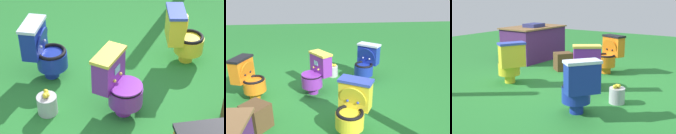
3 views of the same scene
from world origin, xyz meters
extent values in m
plane|color=#26752D|center=(0.00, 0.00, 0.00)|extent=(14.00, 14.00, 0.00)
cylinder|color=orange|center=(0.87, -0.02, 0.07)|extent=(0.23, 0.23, 0.14)
cylinder|color=orange|center=(0.85, -0.01, 0.24)|extent=(0.47, 0.47, 0.20)
torus|color=black|center=(0.85, -0.01, 0.35)|extent=(0.45, 0.45, 0.04)
cylinder|color=black|center=(0.85, -0.01, 0.30)|extent=(0.31, 0.31, 0.01)
cube|color=orange|center=(1.04, -0.08, 0.51)|extent=(0.32, 0.45, 0.37)
cube|color=black|center=(1.04, -0.08, 0.71)|extent=(0.35, 0.48, 0.04)
cube|color=#8CE0E5|center=(0.94, -0.04, 0.56)|extent=(0.04, 0.11, 0.08)
cylinder|color=orange|center=(0.94, -0.05, 0.49)|extent=(0.20, 0.36, 0.35)
sphere|color=black|center=(0.91, -0.11, 0.46)|extent=(0.04, 0.04, 0.04)
sphere|color=black|center=(0.96, 0.02, 0.46)|extent=(0.04, 0.04, 0.04)
cylinder|color=#192D9E|center=(-1.14, -0.55, 0.07)|extent=(0.25, 0.25, 0.14)
cylinder|color=#192D9E|center=(-1.13, -0.54, 0.24)|extent=(0.52, 0.52, 0.20)
torus|color=black|center=(-1.13, -0.54, 0.35)|extent=(0.50, 0.50, 0.04)
cylinder|color=silver|center=(-1.13, -0.54, 0.30)|extent=(0.34, 0.34, 0.01)
cube|color=#192D9E|center=(-1.25, -0.69, 0.51)|extent=(0.44, 0.40, 0.37)
cube|color=silver|center=(-1.25, -0.69, 0.71)|extent=(0.47, 0.44, 0.04)
cube|color=#8CE0E5|center=(-1.19, -0.61, 0.56)|extent=(0.09, 0.07, 0.08)
cylinder|color=#192D9E|center=(-1.19, -0.61, 0.49)|extent=(0.33, 0.29, 0.35)
sphere|color=silver|center=(-1.24, -0.57, 0.46)|extent=(0.04, 0.04, 0.04)
sphere|color=silver|center=(-1.13, -0.65, 0.46)|extent=(0.04, 0.04, 0.04)
cylinder|color=purple|center=(-0.13, -0.12, 0.07)|extent=(0.25, 0.25, 0.14)
cylinder|color=purple|center=(-0.11, -0.10, 0.24)|extent=(0.51, 0.51, 0.20)
torus|color=black|center=(-0.11, -0.10, 0.35)|extent=(0.49, 0.49, 0.04)
cylinder|color=#EACC4C|center=(-0.11, -0.10, 0.30)|extent=(0.33, 0.33, 0.01)
cube|color=purple|center=(-0.28, -0.22, 0.51)|extent=(0.39, 0.45, 0.37)
cube|color=#EACC4C|center=(-0.28, -0.22, 0.71)|extent=(0.42, 0.48, 0.04)
cube|color=#8CE0E5|center=(-0.20, -0.16, 0.56)|extent=(0.07, 0.10, 0.08)
cylinder|color=purple|center=(-0.11, -0.10, 0.37)|extent=(0.50, 0.50, 0.02)
sphere|color=#EACC4C|center=(-0.23, -0.10, 0.46)|extent=(0.04, 0.04, 0.04)
sphere|color=#EACC4C|center=(-0.15, -0.22, 0.46)|extent=(0.04, 0.04, 0.04)
cylinder|color=yellow|center=(-0.62, 1.10, 0.07)|extent=(0.24, 0.24, 0.14)
cylinder|color=yellow|center=(-0.61, 1.12, 0.24)|extent=(0.50, 0.50, 0.20)
torus|color=black|center=(-0.61, 1.12, 0.35)|extent=(0.48, 0.48, 0.04)
cylinder|color=#3347B2|center=(-0.61, 1.12, 0.30)|extent=(0.33, 0.33, 0.01)
cube|color=yellow|center=(-0.71, 0.94, 0.51)|extent=(0.45, 0.37, 0.37)
cube|color=#3347B2|center=(-0.71, 0.94, 0.71)|extent=(0.48, 0.40, 0.04)
cube|color=#8CE0E5|center=(-0.66, 1.03, 0.56)|extent=(0.10, 0.06, 0.08)
cylinder|color=yellow|center=(-0.66, 1.03, 0.49)|extent=(0.35, 0.25, 0.35)
sphere|color=#3347B2|center=(-0.72, 1.07, 0.46)|extent=(0.04, 0.04, 0.04)
sphere|color=#3347B2|center=(-0.59, 1.00, 0.46)|extent=(0.04, 0.04, 0.04)
cube|color=brown|center=(0.63, 0.82, 0.18)|extent=(0.44, 0.43, 0.36)
cylinder|color=#B7B7BF|center=(-0.53, -0.84, 0.11)|extent=(0.22, 0.22, 0.22)
ellipsoid|color=yellow|center=(-0.58, -0.83, 0.25)|extent=(0.07, 0.05, 0.05)
ellipsoid|color=yellow|center=(-0.52, -0.84, 0.25)|extent=(0.07, 0.05, 0.05)
ellipsoid|color=yellow|center=(-0.52, -0.86, 0.25)|extent=(0.07, 0.05, 0.05)
camera|label=1|loc=(2.70, -1.81, 2.99)|focal=64.36mm
camera|label=2|loc=(-0.24, 3.49, 1.90)|focal=35.71mm
camera|label=3|loc=(-4.15, -2.34, 1.46)|focal=46.66mm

